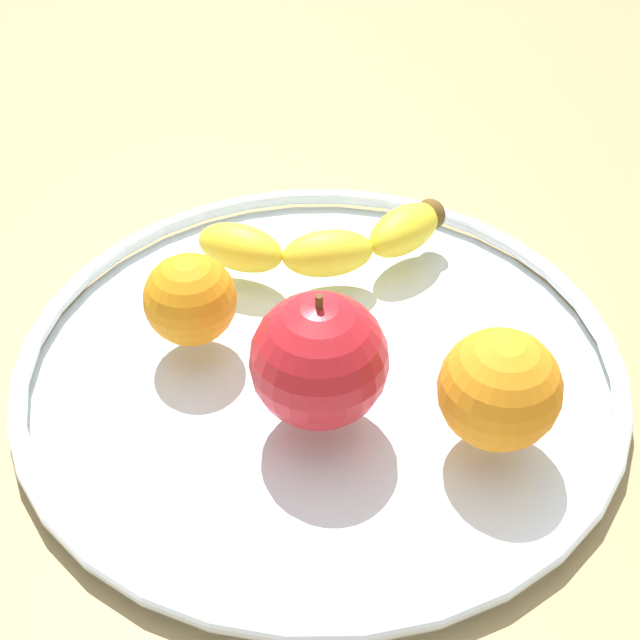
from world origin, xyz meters
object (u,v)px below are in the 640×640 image
Objects in this scene: apple at (319,361)px; orange_front_right at (190,299)px; banana at (330,242)px; fruit_bowl at (320,364)px; orange_back_right at (499,390)px.

apple is 10.79cm from orange_front_right.
banana is 2.18× the size of apple.
apple is at bearing -45.39° from orange_front_right.
banana is at bearing 79.47° from fruit_bowl.
apple is 1.26× the size of orange_back_right.
orange_front_right is (-8.12, 2.88, 3.93)cm from fruit_bowl.
fruit_bowl is 9.47cm from orange_front_right.
banana is (1.83, 9.83, 2.58)cm from fruit_bowl.
fruit_bowl is at bearing 140.67° from orange_back_right.
banana reaches higher than fruit_bowl.
orange_front_right is (-9.95, -6.95, 1.36)cm from banana.
fruit_bowl is 4.42× the size of apple.
orange_front_right is at bearing -148.91° from banana.
orange_front_right is 20.52cm from orange_back_right.
orange_back_right is (10.02, -2.96, -0.53)cm from apple.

